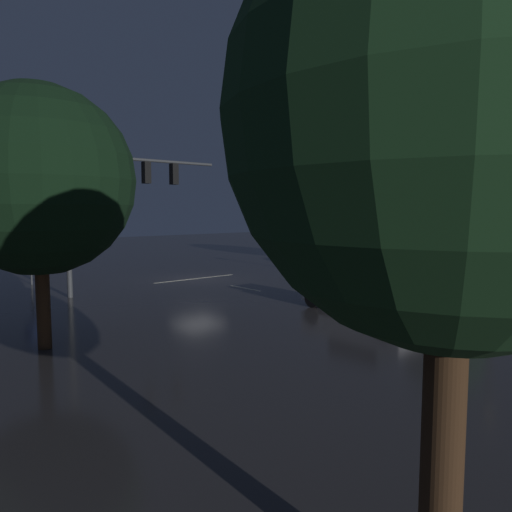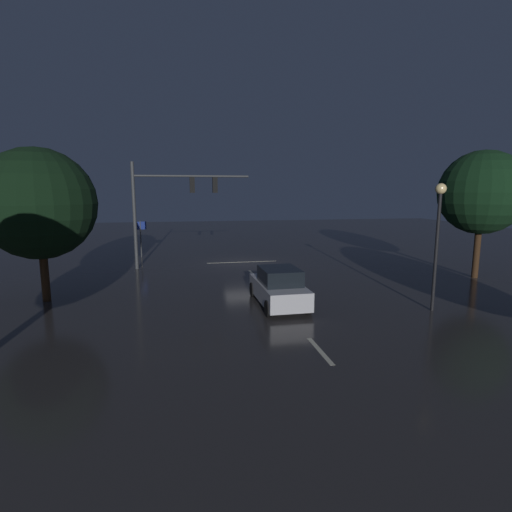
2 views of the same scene
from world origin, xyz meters
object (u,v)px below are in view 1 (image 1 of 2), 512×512
route_sign (30,244)px  tree_right_far (455,120)px  tree_right_near (38,180)px  tree_left_near (450,188)px  street_lamp_left_kerb (497,209)px  traffic_signal_assembly (119,188)px  car_approaching (362,289)px

route_sign → tree_right_far: tree_right_far is taller
route_sign → tree_right_near: size_ratio=0.40×
tree_left_near → tree_right_near: bearing=1.9°
route_sign → tree_right_near: 12.66m
street_lamp_left_kerb → tree_right_far: (16.84, 6.69, 0.71)m
tree_left_near → tree_right_far: (23.34, 12.12, -0.51)m
traffic_signal_assembly → tree_left_near: bearing=159.7°
tree_left_near → tree_right_near: 23.12m
route_sign → car_approaching: bearing=116.3°
tree_left_near → tree_right_near: (23.10, 0.77, -0.48)m
tree_right_near → route_sign: bearing=-104.7°
street_lamp_left_kerb → tree_right_near: (16.60, -4.65, 0.75)m
route_sign → traffic_signal_assembly: bearing=117.4°
route_sign → tree_right_far: size_ratio=0.44×
traffic_signal_assembly → tree_left_near: (-17.45, 6.44, 0.29)m
car_approaching → tree_left_near: bearing=-165.1°
car_approaching → tree_left_near: tree_left_near is taller
traffic_signal_assembly → tree_left_near: 18.60m
street_lamp_left_kerb → route_sign: 21.48m
tree_right_far → route_sign: bearing=-98.3°
tree_right_near → tree_right_far: (0.24, 11.35, -0.04)m
car_approaching → tree_right_far: tree_right_far is taller
tree_left_near → route_sign: bearing=-29.4°
route_sign → tree_right_far: bearing=81.7°
street_lamp_left_kerb → route_sign: street_lamp_left_kerb is taller
car_approaching → tree_right_near: (10.38, -2.61, 3.66)m
tree_left_near → tree_right_far: bearing=27.4°
route_sign → tree_left_near: tree_left_near is taller
street_lamp_left_kerb → tree_right_far: bearing=21.7°
traffic_signal_assembly → tree_right_far: bearing=72.4°
tree_right_near → tree_right_far: 11.35m
route_sign → tree_left_near: 23.08m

